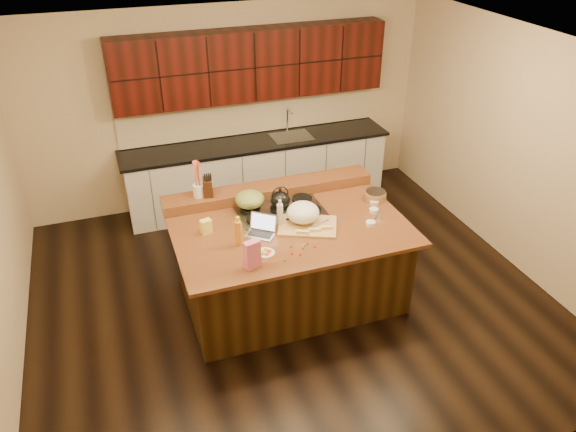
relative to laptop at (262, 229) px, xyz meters
name	(u,v)px	position (x,y,z in m)	size (l,w,h in m)	color
room	(290,188)	(0.32, 0.05, 0.38)	(5.52, 5.02, 2.72)	black
island	(290,261)	(0.32, 0.05, -0.51)	(2.40, 1.60, 0.92)	black
back_ledge	(269,190)	(0.32, 0.75, 0.01)	(2.40, 0.30, 0.12)	black
cooktop	(280,210)	(0.32, 0.35, -0.04)	(0.92, 0.52, 0.05)	gray
back_counter	(256,137)	(0.62, 2.28, 0.01)	(3.70, 0.66, 2.40)	silver
kettle	(280,200)	(0.32, 0.35, 0.09)	(0.21, 0.21, 0.19)	black
green_bowl	(250,199)	(0.02, 0.48, 0.08)	(0.32, 0.32, 0.18)	olive
laptop	(262,229)	(0.00, 0.00, 0.00)	(0.36, 0.34, 0.19)	#B7B7BC
oil_bottle	(238,234)	(-0.28, -0.14, 0.08)	(0.07, 0.07, 0.27)	orange
vinegar_bottle	(280,215)	(0.22, 0.08, 0.07)	(0.06, 0.06, 0.25)	silver
wooden_tray	(304,216)	(0.46, 0.02, 0.05)	(0.71, 0.63, 0.24)	tan
ramekin_a	(371,224)	(1.10, -0.23, -0.03)	(0.10, 0.10, 0.04)	white
ramekin_b	(374,211)	(1.25, 0.00, -0.03)	(0.10, 0.10, 0.04)	white
ramekin_c	(374,202)	(1.34, 0.16, -0.03)	(0.10, 0.10, 0.04)	white
strainer_bowl	(375,196)	(1.40, 0.25, -0.01)	(0.24, 0.24, 0.09)	#996B3F
kitchen_timer	(379,215)	(1.25, -0.13, -0.02)	(0.08, 0.08, 0.07)	silver
pink_bag	(252,254)	(-0.25, -0.52, 0.08)	(0.15, 0.08, 0.27)	#DA6688
candy_plate	(265,253)	(-0.07, -0.36, -0.05)	(0.18, 0.18, 0.01)	white
package_box	(206,227)	(-0.52, 0.19, 0.02)	(0.11, 0.08, 0.15)	#F4E056
utensil_crock	(199,191)	(-0.48, 0.75, 0.14)	(0.12, 0.12, 0.14)	white
knife_block	(208,187)	(-0.37, 0.75, 0.17)	(0.10, 0.16, 0.20)	black
gumdrop_0	(307,244)	(0.36, -0.35, -0.04)	(0.02, 0.02, 0.02)	red
gumdrop_1	(291,246)	(0.19, -0.33, -0.04)	(0.02, 0.02, 0.02)	#198C26
gumdrop_2	(300,255)	(0.23, -0.50, -0.04)	(0.02, 0.02, 0.02)	red
gumdrop_3	(303,248)	(0.29, -0.41, -0.04)	(0.02, 0.02, 0.02)	#198C26
gumdrop_4	(292,254)	(0.16, -0.46, -0.04)	(0.02, 0.02, 0.02)	red
gumdrop_5	(285,260)	(0.06, -0.54, -0.04)	(0.02, 0.02, 0.02)	#198C26
gumdrop_6	(315,247)	(0.41, -0.43, -0.04)	(0.02, 0.02, 0.02)	red
gumdrop_7	(305,245)	(0.33, -0.37, -0.04)	(0.02, 0.02, 0.02)	#198C26
gumdrop_8	(285,260)	(0.06, -0.54, -0.04)	(0.02, 0.02, 0.02)	red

